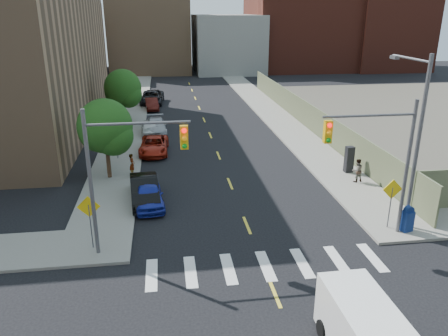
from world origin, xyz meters
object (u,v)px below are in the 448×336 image
object	(u,v)px
parked_car_blue	(148,194)
mailbox	(407,219)
parked_car_silver	(156,126)
parked_car_white	(150,128)
parked_car_grey	(152,97)
pedestrian_east	(357,170)
parked_car_maroon	(152,104)
cargo_van	(366,336)
payphone	(349,159)
parked_car_red	(154,145)
parked_car_black	(145,190)
pedestrian_west	(132,165)

from	to	relation	value
parked_car_blue	mailbox	xyz separation A→B (m)	(13.23, -5.30, 0.11)
parked_car_silver	parked_car_white	world-z (taller)	parked_car_silver
parked_car_white	mailbox	size ratio (longest dim) A/B	2.74
parked_car_blue	mailbox	world-z (taller)	mailbox
parked_car_grey	parked_car_blue	bearing A→B (deg)	-85.11
parked_car_white	pedestrian_east	bearing A→B (deg)	-47.22
parked_car_silver	parked_car_blue	bearing A→B (deg)	-93.20
mailbox	pedestrian_east	distance (m)	6.85
parked_car_blue	parked_car_silver	world-z (taller)	parked_car_blue
parked_car_silver	mailbox	world-z (taller)	mailbox
parked_car_white	parked_car_grey	xyz separation A→B (m)	(0.00, 14.29, 0.14)
parked_car_maroon	cargo_van	xyz separation A→B (m)	(7.42, -39.86, 0.46)
parked_car_blue	cargo_van	size ratio (longest dim) A/B	0.89
payphone	parked_car_red	bearing A→B (deg)	148.48
cargo_van	mailbox	distance (m)	10.10
parked_car_blue	parked_car_grey	size ratio (longest dim) A/B	0.73
parked_car_silver	parked_car_black	bearing A→B (deg)	-94.07
parked_car_white	pedestrian_west	distance (m)	10.87
parked_car_silver	cargo_van	world-z (taller)	cargo_van
pedestrian_east	pedestrian_west	bearing A→B (deg)	-25.56
parked_car_black	pedestrian_west	size ratio (longest dim) A/B	2.99
parked_car_black	parked_car_red	world-z (taller)	parked_car_black
payphone	parked_car_grey	bearing A→B (deg)	112.50
cargo_van	mailbox	bearing A→B (deg)	52.59
parked_car_grey	pedestrian_east	size ratio (longest dim) A/B	3.62
parked_car_grey	pedestrian_west	distance (m)	25.14
parked_car_white	pedestrian_east	distance (m)	19.71
pedestrian_west	pedestrian_east	xyz separation A→B (m)	(14.74, -3.27, 0.02)
parked_car_white	parked_car_black	bearing A→B (deg)	-91.58
parked_car_red	pedestrian_west	size ratio (longest dim) A/B	3.07
pedestrian_west	parked_car_maroon	bearing A→B (deg)	-12.15
parked_car_maroon	pedestrian_west	size ratio (longest dim) A/B	2.62
parked_car_red	mailbox	xyz separation A→B (m)	(13.00, -15.36, 0.17)
parked_car_blue	parked_car_white	xyz separation A→B (m)	(-0.22, 15.64, -0.06)
parked_car_black	parked_car_white	world-z (taller)	parked_car_black
mailbox	parked_car_black	bearing A→B (deg)	140.47
parked_car_grey	parked_car_silver	bearing A→B (deg)	-83.20
parked_car_maroon	payphone	bearing A→B (deg)	-64.65
parked_car_red	mailbox	bearing A→B (deg)	-46.74
pedestrian_west	mailbox	bearing A→B (deg)	-134.66
parked_car_black	parked_car_maroon	bearing A→B (deg)	85.03
parked_car_silver	payphone	distance (m)	18.51
parked_car_white	cargo_van	world-z (taller)	cargo_van
payphone	pedestrian_west	bearing A→B (deg)	169.28
parked_car_maroon	payphone	distance (m)	26.99
parked_car_white	pedestrian_west	bearing A→B (deg)	-96.63
parked_car_blue	payphone	distance (m)	14.19
parked_car_maroon	parked_car_silver	bearing A→B (deg)	-92.77
mailbox	pedestrian_west	bearing A→B (deg)	129.04
parked_car_blue	parked_car_red	world-z (taller)	parked_car_blue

